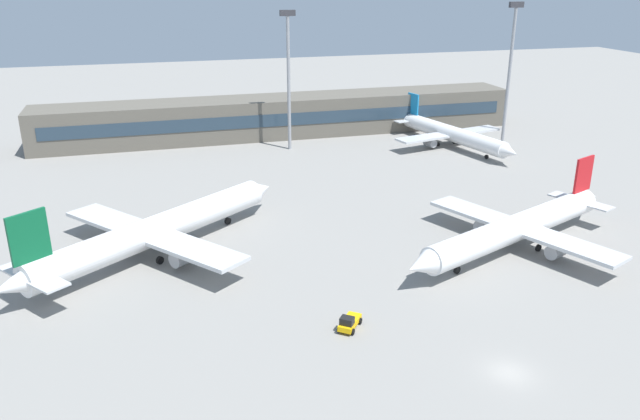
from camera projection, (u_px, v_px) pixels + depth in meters
The scene contains 8 objects.
ground_plane at pixel (367, 224), 96.37m from camera, with size 400.00×400.00×0.00m, color gray.
terminal_building at pixel (282, 116), 147.78m from camera, with size 111.64×12.13×9.00m.
airplane_near at pixel (515, 228), 86.27m from camera, with size 39.83×28.64×10.38m.
airplane_mid at pixel (159, 229), 85.14m from camera, with size 38.32×31.41×11.32m.
airplane_far at pixel (453, 134), 137.86m from camera, with size 26.79×37.85×9.46m.
baggage_tug_yellow at pixel (349, 322), 67.58m from camera, with size 3.41×3.75×1.75m.
floodlight_tower_west at pixel (510, 65), 136.98m from camera, with size 3.20×0.80×30.35m.
floodlight_tower_east at pixel (289, 72), 131.47m from camera, with size 3.20×0.80×29.01m.
Camera 1 is at (-31.44, -44.05, 35.96)m, focal length 35.32 mm.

